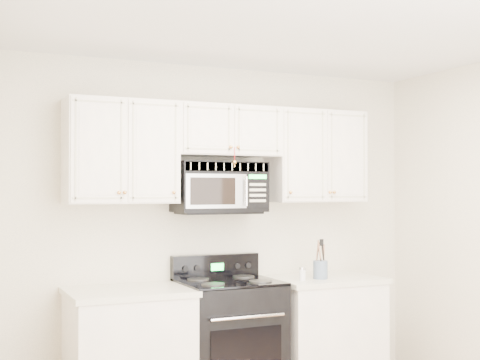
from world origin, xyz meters
TOP-DOWN VIEW (x-y plane):
  - room at (0.00, 0.00)m, footprint 3.51×3.51m
  - base_cabinet_left at (-0.80, 1.44)m, footprint 0.86×0.65m
  - base_cabinet_right at (0.80, 1.44)m, footprint 0.86×0.65m
  - range at (-0.03, 1.45)m, footprint 0.72×0.66m
  - upper_cabinets at (-0.00, 1.58)m, footprint 2.44×0.37m
  - microwave at (-0.05, 1.57)m, footprint 0.69×0.40m
  - utensil_crock at (0.72, 1.35)m, footprint 0.11×0.11m
  - shaker_salt at (0.54, 1.31)m, footprint 0.04×0.04m
  - shaker_pepper at (0.53, 1.31)m, footprint 0.04×0.04m

SIDE VIEW (x-z plane):
  - base_cabinet_left at x=-0.80m, z-range -0.03..0.89m
  - base_cabinet_right at x=0.80m, z-range -0.03..0.89m
  - range at x=-0.03m, z-range -0.07..1.04m
  - shaker_salt at x=0.54m, z-range 0.92..1.02m
  - shaker_pepper at x=0.53m, z-range 0.92..1.02m
  - utensil_crock at x=0.72m, z-range 0.85..1.15m
  - room at x=0.00m, z-range 0.00..2.60m
  - microwave at x=-0.05m, z-range 1.45..1.83m
  - upper_cabinets at x=0.00m, z-range 1.56..2.31m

